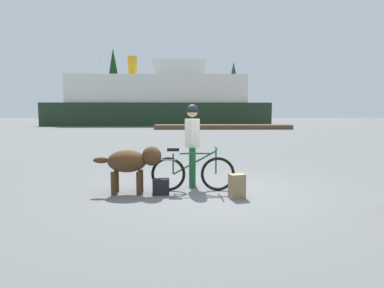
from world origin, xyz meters
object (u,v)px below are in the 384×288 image
bicycle (192,173)px  person_cyclist (192,137)px  backpack (237,186)px  ferry_boat (160,102)px  dog (132,161)px  handbag_pannier (161,187)px  sailboat_moored (102,121)px

bicycle → person_cyclist: size_ratio=0.96×
backpack → ferry_boat: (-4.14, 34.63, 2.62)m
dog → handbag_pannier: bearing=-13.9°
bicycle → sailboat_moored: (-10.10, 33.31, 0.13)m
bicycle → backpack: size_ratio=3.80×
person_cyclist → handbag_pannier: bearing=-130.4°
backpack → ferry_boat: size_ratio=0.02×
backpack → sailboat_moored: bearing=107.9°
handbag_pannier → ferry_boat: ferry_boat is taller
bicycle → backpack: bearing=-33.7°
person_cyclist → dog: 1.40m
ferry_boat → person_cyclist: bearing=-84.4°
person_cyclist → ferry_boat: 33.86m
dog → handbag_pannier: size_ratio=4.19×
handbag_pannier → bicycle: bearing=26.0°
sailboat_moored → backpack: bearing=-72.1°
backpack → handbag_pannier: bearing=170.3°
dog → sailboat_moored: bearing=104.9°
backpack → ferry_boat: 34.97m
ferry_boat → backpack: bearing=-83.2°
handbag_pannier → dog: bearing=166.1°
person_cyclist → handbag_pannier: 1.33m
bicycle → person_cyclist: 0.82m
ferry_boat → sailboat_moored: ferry_boat is taller
bicycle → backpack: 1.00m
ferry_boat → handbag_pannier: bearing=-85.5°
bicycle → handbag_pannier: size_ratio=5.30×
bicycle → sailboat_moored: sailboat_moored is taller
person_cyclist → backpack: bearing=-50.3°
person_cyclist → dog: size_ratio=1.32×
person_cyclist → sailboat_moored: size_ratio=0.22×
backpack → sailboat_moored: 35.58m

